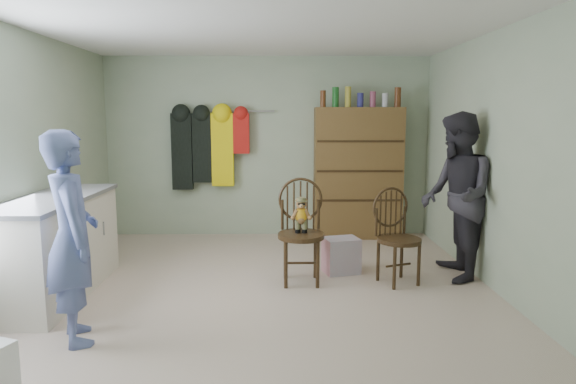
{
  "coord_description": "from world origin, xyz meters",
  "views": [
    {
      "loc": [
        0.17,
        -4.74,
        1.68
      ],
      "look_at": [
        0.25,
        0.2,
        0.95
      ],
      "focal_mm": 32.0,
      "sensor_mm": 36.0,
      "label": 1
    }
  ],
  "objects_px": {
    "counter": "(55,246)",
    "dresser": "(358,172)",
    "chair_front": "(301,225)",
    "chair_far": "(396,232)"
  },
  "relations": [
    {
      "from": "counter",
      "to": "dresser",
      "type": "relative_size",
      "value": 0.9
    },
    {
      "from": "counter",
      "to": "dresser",
      "type": "distance_m",
      "value": 3.96
    },
    {
      "from": "counter",
      "to": "chair_front",
      "type": "xyz_separation_m",
      "value": [
        2.33,
        0.35,
        0.12
      ]
    },
    {
      "from": "dresser",
      "to": "counter",
      "type": "bearing_deg",
      "value": -144.31
    },
    {
      "from": "counter",
      "to": "chair_far",
      "type": "height_order",
      "value": "chair_far"
    },
    {
      "from": "chair_front",
      "to": "chair_far",
      "type": "relative_size",
      "value": 1.1
    },
    {
      "from": "chair_front",
      "to": "chair_far",
      "type": "bearing_deg",
      "value": -2.04
    },
    {
      "from": "counter",
      "to": "chair_far",
      "type": "bearing_deg",
      "value": 5.49
    },
    {
      "from": "dresser",
      "to": "chair_front",
      "type": "bearing_deg",
      "value": -113.96
    },
    {
      "from": "chair_front",
      "to": "dresser",
      "type": "height_order",
      "value": "dresser"
    }
  ]
}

